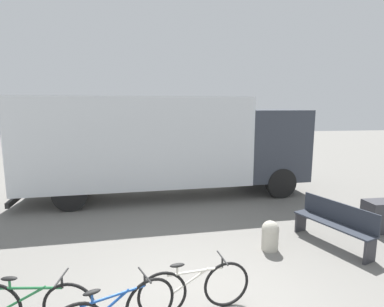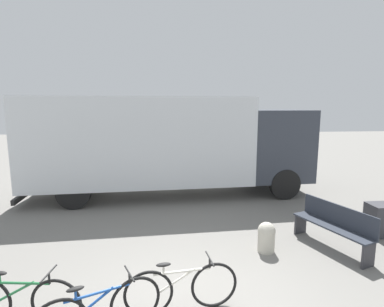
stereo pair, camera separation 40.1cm
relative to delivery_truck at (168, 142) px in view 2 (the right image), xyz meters
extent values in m
cube|color=silver|center=(-0.91, -0.04, 0.07)|extent=(7.39, 2.69, 2.85)
cube|color=#333842|center=(3.79, 0.18, -0.15)|extent=(2.23, 2.36, 2.42)
cube|color=black|center=(-4.60, -0.22, -1.58)|extent=(0.20, 2.24, 0.16)
cylinder|color=black|center=(3.74, 1.19, -1.36)|extent=(1.02, 0.33, 1.01)
cylinder|color=black|center=(3.84, -0.84, -1.36)|extent=(1.02, 0.33, 1.01)
cylinder|color=black|center=(-2.96, 0.88, -1.36)|extent=(1.02, 0.33, 1.01)
cylinder|color=black|center=(-2.86, -1.15, -1.36)|extent=(1.02, 0.33, 1.01)
cube|color=#282D38|center=(3.43, -4.34, -1.36)|extent=(0.99, 1.86, 0.03)
cube|color=#282D38|center=(3.60, -4.28, -1.14)|extent=(0.65, 1.74, 0.47)
cube|color=#2D2D33|center=(3.72, -5.16, -1.62)|extent=(0.34, 0.16, 0.49)
cube|color=#2D2D33|center=(3.14, -3.52, -1.62)|extent=(0.34, 0.16, 0.49)
torus|color=black|center=(-1.67, -6.20, -1.50)|extent=(0.73, 0.14, 0.73)
cylinder|color=#26723F|center=(-2.17, -6.13, -1.21)|extent=(0.85, 0.15, 0.04)
cylinder|color=#26723F|center=(-2.24, -6.12, -1.34)|extent=(0.57, 0.11, 0.34)
cylinder|color=#26723F|center=(-2.44, -6.09, -1.15)|extent=(0.03, 0.03, 0.12)
cylinder|color=black|center=(-1.75, -6.19, -1.13)|extent=(0.03, 0.03, 0.15)
cylinder|color=black|center=(-1.75, -6.19, -1.05)|extent=(0.08, 0.44, 0.02)
torus|color=black|center=(-0.58, -6.27, -1.50)|extent=(0.69, 0.32, 0.73)
cylinder|color=#1E4C9E|center=(-1.04, -6.46, -1.21)|extent=(0.80, 0.36, 0.04)
cylinder|color=#1E4C9E|center=(-1.11, -6.49, -1.34)|extent=(0.54, 0.25, 0.34)
cylinder|color=#1E4C9E|center=(-1.29, -6.57, -1.15)|extent=(0.03, 0.03, 0.12)
ellipsoid|color=black|center=(-1.29, -6.57, -1.07)|extent=(0.24, 0.17, 0.05)
cylinder|color=black|center=(-0.65, -6.30, -1.13)|extent=(0.03, 0.03, 0.15)
cylinder|color=black|center=(-0.65, -6.30, -1.05)|extent=(0.19, 0.41, 0.02)
torus|color=black|center=(-0.40, -6.11, -1.50)|extent=(0.73, 0.13, 0.73)
torus|color=black|center=(0.59, -5.99, -1.50)|extent=(0.73, 0.13, 0.73)
cylinder|color=silver|center=(0.09, -6.05, -1.21)|extent=(0.85, 0.14, 0.04)
cylinder|color=silver|center=(0.02, -6.06, -1.34)|extent=(0.57, 0.10, 0.34)
cylinder|color=silver|center=(-0.18, -6.09, -1.15)|extent=(0.03, 0.03, 0.12)
ellipsoid|color=black|center=(-0.18, -6.09, -1.07)|extent=(0.23, 0.12, 0.05)
cylinder|color=black|center=(0.51, -6.00, -1.13)|extent=(0.03, 0.03, 0.15)
cylinder|color=black|center=(0.51, -6.00, -1.05)|extent=(0.08, 0.44, 0.02)
cylinder|color=#B2AD9E|center=(1.99, -4.34, -1.63)|extent=(0.35, 0.35, 0.46)
sphere|color=#B2AD9E|center=(1.99, -4.34, -1.40)|extent=(0.37, 0.37, 0.37)
cube|color=#38383D|center=(5.06, -3.78, -1.48)|extent=(0.68, 0.51, 0.76)
camera|label=1|loc=(-0.56, -10.09, 1.22)|focal=28.00mm
camera|label=2|loc=(-0.16, -10.14, 1.22)|focal=28.00mm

